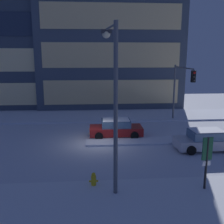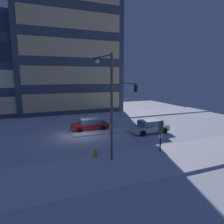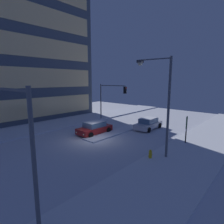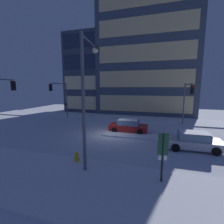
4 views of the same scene
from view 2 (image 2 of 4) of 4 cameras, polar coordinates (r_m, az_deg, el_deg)
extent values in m
plane|color=silver|center=(23.01, -8.98, -6.53)|extent=(52.00, 52.00, 0.00)
cube|color=silver|center=(14.81, -0.75, -15.67)|extent=(52.00, 5.20, 0.14)
cube|color=silver|center=(31.68, -12.69, -1.98)|extent=(52.00, 5.20, 0.14)
cube|color=silver|center=(24.13, -0.70, -5.46)|extent=(9.00, 1.80, 0.14)
cube|color=#424C5B|center=(41.12, -12.52, 16.31)|extent=(18.54, 11.37, 22.43)
cube|color=#F2D18C|center=(35.47, -10.45, 2.91)|extent=(16.69, 0.10, 2.99)
cube|color=#F2D18C|center=(35.22, -10.68, 10.17)|extent=(16.69, 0.10, 2.99)
cube|color=#F2D18C|center=(35.54, -10.92, 17.42)|extent=(16.69, 0.10, 2.99)
cube|color=#F2D18C|center=(36.41, -11.18, 24.42)|extent=(16.69, 0.10, 2.99)
cube|color=#384251|center=(39.43, -29.12, 11.22)|extent=(10.75, 8.26, 16.42)
cube|color=#F9E09E|center=(35.53, -29.09, 1.52)|extent=(9.67, 0.10, 2.74)
cube|color=#B7B7C1|center=(24.03, 10.55, -4.56)|extent=(4.46, 1.93, 0.66)
cube|color=slate|center=(23.89, 10.59, -3.14)|extent=(2.42, 1.71, 0.60)
cube|color=white|center=(23.82, 10.62, -2.36)|extent=(2.24, 1.59, 0.04)
sphere|color=#F9E5B2|center=(25.80, 13.93, -3.76)|extent=(0.16, 0.16, 0.16)
sphere|color=#F9E5B2|center=(24.83, 15.67, -4.37)|extent=(0.16, 0.16, 0.16)
cylinder|color=black|center=(25.62, 12.13, -4.17)|extent=(0.66, 0.23, 0.66)
cylinder|color=black|center=(24.18, 14.65, -5.12)|extent=(0.66, 0.23, 0.66)
cylinder|color=black|center=(24.11, 6.41, -4.90)|extent=(0.66, 0.23, 0.66)
cylinder|color=black|center=(22.57, 8.71, -5.98)|extent=(0.66, 0.23, 0.66)
cube|color=maroon|center=(24.87, -6.37, -3.96)|extent=(4.40, 1.91, 0.66)
cube|color=slate|center=(24.74, -6.40, -2.58)|extent=(2.38, 1.71, 0.60)
cube|color=white|center=(24.67, -6.41, -1.82)|extent=(2.20, 1.59, 0.04)
sphere|color=#F9E5B2|center=(23.82, -11.12, -4.79)|extent=(0.16, 0.16, 0.16)
sphere|color=#F9E5B2|center=(25.04, -11.65, -4.09)|extent=(0.16, 0.16, 0.16)
cylinder|color=black|center=(23.72, -9.15, -5.21)|extent=(0.66, 0.22, 0.66)
cylinder|color=black|center=(25.49, -10.06, -4.17)|extent=(0.66, 0.22, 0.66)
cylinder|color=black|center=(24.46, -2.50, -4.63)|extent=(0.66, 0.22, 0.66)
cylinder|color=black|center=(26.19, -3.84, -3.66)|extent=(0.66, 0.22, 0.66)
cylinder|color=#565960|center=(31.84, 2.38, 3.44)|extent=(0.18, 0.18, 5.76)
cylinder|color=#565960|center=(29.40, 4.44, 8.12)|extent=(0.12, 4.99, 0.12)
cube|color=black|center=(27.21, 6.75, 6.67)|extent=(0.32, 0.36, 1.00)
sphere|color=red|center=(27.03, 6.96, 7.33)|extent=(0.20, 0.20, 0.20)
sphere|color=black|center=(27.04, 6.95, 6.65)|extent=(0.20, 0.20, 0.20)
sphere|color=black|center=(27.06, 6.93, 5.97)|extent=(0.20, 0.20, 0.20)
cylinder|color=#565960|center=(14.95, -0.08, 0.74)|extent=(0.20, 0.20, 8.17)
cylinder|color=#565960|center=(15.99, -2.34, 15.47)|extent=(0.37, 2.59, 0.10)
cube|color=#333338|center=(17.15, -4.27, 14.73)|extent=(0.56, 0.36, 0.20)
sphere|color=#F9E5B2|center=(17.14, -4.26, 14.30)|extent=(0.44, 0.44, 0.44)
cylinder|color=gold|center=(16.42, -4.72, -12.10)|extent=(0.26, 0.26, 0.65)
sphere|color=gold|center=(16.27, -4.74, -10.81)|extent=(0.22, 0.22, 0.22)
cylinder|color=gold|center=(16.36, -5.33, -12.07)|extent=(0.12, 0.10, 0.10)
cylinder|color=gold|center=(16.45, -4.11, -11.91)|extent=(0.12, 0.10, 0.10)
cylinder|color=black|center=(17.73, 13.58, -6.92)|extent=(0.12, 0.12, 2.83)
cube|color=#144C2D|center=(17.51, 13.69, -4.31)|extent=(0.55, 0.16, 1.16)
cube|color=white|center=(17.71, 13.59, -6.69)|extent=(0.44, 0.13, 0.24)
camera|label=1|loc=(4.79, 45.34, 9.78)|focal=42.58mm
camera|label=3|loc=(11.09, -68.95, 2.99)|focal=29.26mm
camera|label=4|loc=(11.17, 38.15, 1.08)|focal=25.20mm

